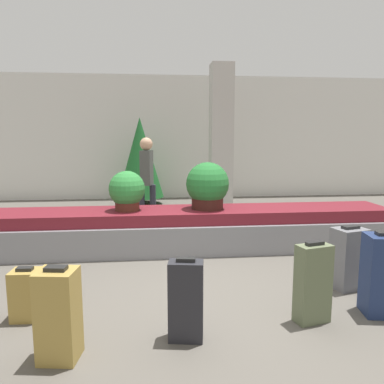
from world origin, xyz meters
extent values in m
plane|color=#59544C|center=(0.00, 0.00, 0.00)|extent=(18.00, 18.00, 0.00)
cube|color=silver|center=(0.00, 6.18, 1.60)|extent=(18.00, 0.06, 3.20)
cube|color=gray|center=(0.00, 1.52, 0.21)|extent=(6.04, 0.96, 0.42)
cube|color=maroon|center=(0.00, 1.52, 0.50)|extent=(5.80, 0.80, 0.17)
cube|color=beige|center=(0.97, 4.52, 1.60)|extent=(0.48, 0.48, 3.20)
cube|color=slate|center=(1.52, -0.11, 0.33)|extent=(0.38, 0.33, 0.66)
cube|color=black|center=(1.52, -0.11, 0.67)|extent=(0.20, 0.13, 0.03)
cube|color=navy|center=(1.53, -0.72, 0.37)|extent=(0.39, 0.33, 0.75)
cube|color=#A3843D|center=(-1.25, -1.13, 0.34)|extent=(0.31, 0.28, 0.68)
cube|color=black|center=(-1.25, -1.13, 0.69)|extent=(0.16, 0.11, 0.03)
cube|color=#232328|center=(-0.31, -0.96, 0.33)|extent=(0.30, 0.20, 0.65)
cube|color=black|center=(-0.31, -0.96, 0.67)|extent=(0.16, 0.08, 0.03)
cube|color=#5B6647|center=(0.82, -0.78, 0.35)|extent=(0.33, 0.23, 0.70)
cube|color=black|center=(0.82, -0.78, 0.71)|extent=(0.17, 0.09, 0.03)
cube|color=#A3843D|center=(-1.69, -0.47, 0.23)|extent=(0.26, 0.23, 0.45)
cube|color=black|center=(-1.69, -0.47, 0.47)|extent=(0.14, 0.08, 0.03)
cylinder|color=#381914|center=(0.23, 1.53, 0.68)|extent=(0.46, 0.46, 0.20)
sphere|color=#236B2D|center=(0.23, 1.53, 0.95)|extent=(0.62, 0.62, 0.62)
cylinder|color=#4C2319|center=(-0.93, 1.52, 0.67)|extent=(0.34, 0.34, 0.17)
sphere|color=#2D7F38|center=(-0.93, 1.52, 0.89)|extent=(0.51, 0.51, 0.51)
cylinder|color=#282833|center=(-0.77, 2.91, 0.39)|extent=(0.11, 0.11, 0.77)
cylinder|color=#282833|center=(-0.57, 2.91, 0.39)|extent=(0.11, 0.11, 0.77)
cube|color=#474C47|center=(-0.67, 2.91, 1.08)|extent=(0.24, 0.35, 0.61)
sphere|color=tan|center=(-0.67, 2.91, 1.50)|extent=(0.23, 0.23, 0.23)
cylinder|color=#4C331E|center=(-0.85, 5.28, 0.09)|extent=(0.16, 0.16, 0.18)
cone|color=#195623|center=(-0.85, 5.28, 1.13)|extent=(1.10, 1.10, 1.90)
camera|label=1|loc=(-0.55, -3.77, 1.62)|focal=35.00mm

